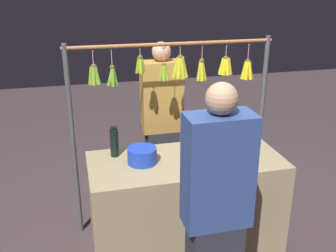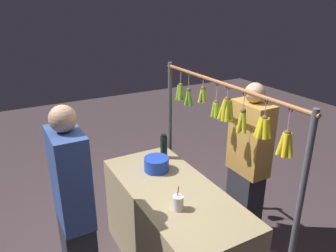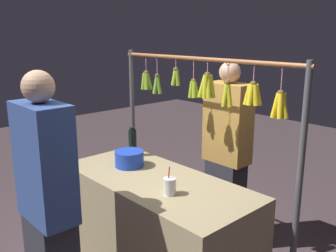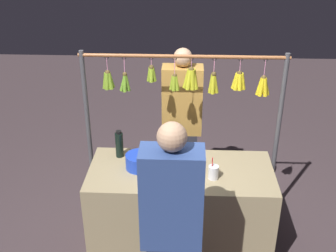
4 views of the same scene
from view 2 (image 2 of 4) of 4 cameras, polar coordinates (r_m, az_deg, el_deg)
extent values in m
cube|color=tan|center=(3.09, 0.88, -17.95)|extent=(1.61, 0.72, 0.88)
cylinder|color=#4C4C51|center=(2.53, 21.62, -16.77)|extent=(0.04, 0.04, 1.79)
cylinder|color=#4C4C51|center=(3.73, 0.34, -2.44)|extent=(0.04, 0.04, 1.79)
cylinder|color=#9E6038|center=(2.74, 9.69, 7.41)|extent=(1.86, 0.03, 0.03)
torus|color=black|center=(2.25, 20.94, 2.78)|extent=(0.04, 0.01, 0.04)
cylinder|color=pink|center=(2.28, 20.66, 0.75)|extent=(0.01, 0.01, 0.17)
sphere|color=brown|center=(2.30, 20.40, -1.19)|extent=(0.05, 0.05, 0.05)
cylinder|color=yellow|center=(2.35, 19.64, -2.84)|extent=(0.07, 0.04, 0.17)
cylinder|color=yellow|center=(2.33, 19.50, -3.05)|extent=(0.05, 0.06, 0.17)
cylinder|color=yellow|center=(2.31, 20.09, -3.32)|extent=(0.05, 0.06, 0.17)
cylinder|color=yellow|center=(2.32, 20.65, -3.29)|extent=(0.08, 0.04, 0.17)
cylinder|color=yellow|center=(2.34, 20.78, -3.08)|extent=(0.05, 0.06, 0.17)
cylinder|color=yellow|center=(2.36, 20.19, -2.81)|extent=(0.06, 0.06, 0.17)
torus|color=black|center=(2.39, 17.06, 4.27)|extent=(0.04, 0.01, 0.04)
cylinder|color=pink|center=(2.41, 16.89, 2.76)|extent=(0.01, 0.01, 0.13)
sphere|color=brown|center=(2.43, 16.73, 1.32)|extent=(0.05, 0.05, 0.05)
cylinder|color=yellow|center=(2.47, 16.03, -0.05)|extent=(0.07, 0.04, 0.15)
cylinder|color=yellow|center=(2.45, 15.79, -0.22)|extent=(0.06, 0.06, 0.15)
cylinder|color=yellow|center=(2.43, 16.08, -0.46)|extent=(0.04, 0.07, 0.15)
cylinder|color=yellow|center=(2.42, 16.84, -0.57)|extent=(0.06, 0.05, 0.15)
cylinder|color=yellow|center=(2.44, 17.27, -0.46)|extent=(0.07, 0.05, 0.15)
cylinder|color=yellow|center=(2.46, 17.25, -0.25)|extent=(0.05, 0.06, 0.15)
cylinder|color=yellow|center=(2.48, 16.55, -0.02)|extent=(0.07, 0.06, 0.16)
torus|color=black|center=(2.54, 13.45, 5.64)|extent=(0.04, 0.01, 0.04)
cylinder|color=pink|center=(2.56, 13.32, 4.09)|extent=(0.01, 0.01, 0.14)
sphere|color=brown|center=(2.58, 13.19, 2.61)|extent=(0.05, 0.05, 0.05)
cylinder|color=gold|center=(2.63, 12.80, 0.87)|extent=(0.06, 0.04, 0.18)
cylinder|color=gold|center=(2.60, 12.71, 0.70)|extent=(0.04, 0.07, 0.18)
cylinder|color=gold|center=(2.60, 13.26, 0.63)|extent=(0.07, 0.04, 0.18)
cylinder|color=gold|center=(2.62, 13.31, 0.81)|extent=(0.04, 0.06, 0.18)
torus|color=black|center=(2.69, 10.61, 6.70)|extent=(0.04, 0.01, 0.04)
cylinder|color=pink|center=(2.70, 10.54, 5.63)|extent=(0.01, 0.01, 0.10)
sphere|color=brown|center=(2.72, 10.47, 4.61)|extent=(0.05, 0.05, 0.05)
cylinder|color=gold|center=(2.77, 9.86, 3.04)|extent=(0.08, 0.04, 0.18)
cylinder|color=gold|center=(2.74, 9.62, 2.86)|extent=(0.06, 0.08, 0.18)
cylinder|color=gold|center=(2.71, 9.97, 2.67)|extent=(0.05, 0.06, 0.18)
cylinder|color=gold|center=(2.71, 10.42, 2.61)|extent=(0.08, 0.06, 0.18)
cylinder|color=gold|center=(2.73, 11.01, 2.70)|extent=(0.07, 0.05, 0.18)
cylinder|color=gold|center=(2.76, 10.96, 2.93)|extent=(0.04, 0.07, 0.18)
cylinder|color=gold|center=(2.77, 10.57, 3.05)|extent=(0.06, 0.07, 0.18)
torus|color=black|center=(2.80, 8.71, 7.39)|extent=(0.04, 0.01, 0.04)
cylinder|color=pink|center=(2.82, 8.62, 5.76)|extent=(0.01, 0.01, 0.16)
sphere|color=brown|center=(2.84, 8.53, 4.19)|extent=(0.04, 0.04, 0.04)
cylinder|color=#91AE28|center=(2.88, 8.24, 3.03)|extent=(0.06, 0.04, 0.14)
cylinder|color=#91AE28|center=(2.86, 8.08, 2.88)|extent=(0.04, 0.05, 0.14)
cylinder|color=#91AE28|center=(2.84, 8.47, 2.78)|extent=(0.05, 0.05, 0.14)
cylinder|color=#91AE28|center=(2.86, 8.87, 2.87)|extent=(0.06, 0.06, 0.14)
cylinder|color=#91AE28|center=(2.88, 8.67, 3.01)|extent=(0.04, 0.06, 0.14)
torus|color=black|center=(2.96, 6.28, 8.26)|extent=(0.04, 0.01, 0.04)
cylinder|color=pink|center=(2.97, 6.25, 7.44)|extent=(0.01, 0.01, 0.08)
sphere|color=brown|center=(2.98, 6.22, 6.66)|extent=(0.05, 0.05, 0.05)
cylinder|color=#8CAC29|center=(3.01, 6.01, 5.51)|extent=(0.06, 0.04, 0.14)
cylinder|color=#8CAC29|center=(2.99, 5.89, 5.39)|extent=(0.04, 0.07, 0.14)
cylinder|color=#8CAC29|center=(2.99, 6.36, 5.34)|extent=(0.06, 0.04, 0.14)
cylinder|color=#8CAC29|center=(3.01, 6.43, 5.47)|extent=(0.04, 0.05, 0.14)
torus|color=black|center=(3.16, 3.76, 9.15)|extent=(0.04, 0.01, 0.04)
cylinder|color=pink|center=(3.18, 3.72, 7.75)|extent=(0.01, 0.01, 0.15)
sphere|color=brown|center=(3.19, 3.69, 6.41)|extent=(0.04, 0.04, 0.04)
cylinder|color=#6CA22C|center=(3.23, 3.48, 5.09)|extent=(0.07, 0.04, 0.16)
cylinder|color=#6CA22C|center=(3.21, 3.40, 4.99)|extent=(0.04, 0.06, 0.16)
cylinder|color=#6CA22C|center=(3.20, 3.85, 4.96)|extent=(0.06, 0.04, 0.16)
cylinder|color=#6CA22C|center=(3.22, 3.89, 5.06)|extent=(0.04, 0.07, 0.16)
torus|color=black|center=(3.29, 2.29, 9.66)|extent=(0.04, 0.01, 0.04)
cylinder|color=pink|center=(3.30, 2.28, 8.41)|extent=(0.01, 0.01, 0.14)
sphere|color=brown|center=(3.32, 2.26, 7.21)|extent=(0.05, 0.05, 0.05)
cylinder|color=#7CA72A|center=(3.36, 1.99, 6.05)|extent=(0.06, 0.04, 0.16)
cylinder|color=#7CA72A|center=(3.33, 1.84, 5.93)|extent=(0.04, 0.06, 0.16)
cylinder|color=#7CA72A|center=(3.31, 2.19, 5.85)|extent=(0.06, 0.06, 0.16)
cylinder|color=#7CA72A|center=(3.33, 2.63, 5.91)|extent=(0.07, 0.06, 0.16)
cylinder|color=#7CA72A|center=(3.36, 2.47, 6.04)|extent=(0.05, 0.06, 0.16)
cylinder|color=black|center=(3.30, -0.75, -3.81)|extent=(0.07, 0.07, 0.24)
cylinder|color=black|center=(3.25, -0.76, -1.73)|extent=(0.05, 0.05, 0.02)
cylinder|color=blue|center=(3.09, -2.06, -6.77)|extent=(0.24, 0.24, 0.13)
cylinder|color=silver|center=(2.56, 1.79, -13.46)|extent=(0.09, 0.09, 0.12)
cylinder|color=red|center=(2.55, 1.64, -12.60)|extent=(0.01, 0.03, 0.20)
cube|color=#2D2D38|center=(3.53, 13.24, -13.60)|extent=(0.33, 0.22, 0.81)
cube|color=#BF8C3F|center=(3.17, 14.38, -2.15)|extent=(0.41, 0.22, 0.71)
sphere|color=tan|center=(3.02, 15.16, 5.71)|extent=(0.19, 0.19, 0.19)
cube|color=#334C8C|center=(2.47, -16.96, -8.81)|extent=(0.42, 0.22, 0.73)
sphere|color=tan|center=(2.28, -18.17, 1.25)|extent=(0.19, 0.19, 0.19)
camera|label=1|loc=(3.36, -59.22, 9.68)|focal=42.13mm
camera|label=3|loc=(0.69, -93.58, -44.23)|focal=40.16mm
camera|label=4|loc=(2.83, -76.37, 15.67)|focal=45.13mm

